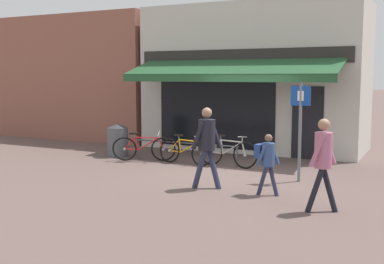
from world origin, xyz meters
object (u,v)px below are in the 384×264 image
at_px(bicycle_silver, 228,152).
at_px(pedestrian_adult, 207,139).
at_px(litter_bin, 118,140).
at_px(bicycle_red, 144,148).
at_px(pedestrian_child, 267,157).
at_px(pedestrian_second_adult, 323,155).
at_px(bicycle_orange, 185,151).
at_px(parking_sign, 300,122).

height_order(bicycle_silver, pedestrian_adult, pedestrian_adult).
bearing_deg(litter_bin, pedestrian_adult, -32.01).
height_order(bicycle_red, pedestrian_child, pedestrian_child).
distance_m(bicycle_red, pedestrian_adult, 3.77).
xyz_separation_m(pedestrian_adult, litter_bin, (-4.13, 2.58, -0.57)).
relative_size(bicycle_red, pedestrian_second_adult, 1.01).
relative_size(pedestrian_child, litter_bin, 1.28).
distance_m(bicycle_red, pedestrian_child, 4.86).
height_order(bicycle_red, litter_bin, litter_bin).
xyz_separation_m(bicycle_silver, pedestrian_child, (1.88, -2.52, 0.40)).
xyz_separation_m(bicycle_red, bicycle_silver, (2.43, 0.31, 0.00)).
relative_size(bicycle_orange, bicycle_silver, 1.00).
bearing_deg(pedestrian_second_adult, bicycle_silver, 126.59).
bearing_deg(pedestrian_child, bicycle_red, 164.12).
relative_size(bicycle_red, parking_sign, 0.76).
bearing_deg(pedestrian_second_adult, bicycle_red, 144.85).
bearing_deg(pedestrian_adult, pedestrian_child, 4.22).
relative_size(bicycle_orange, parking_sign, 0.77).
bearing_deg(bicycle_silver, litter_bin, -175.73).
distance_m(bicycle_silver, parking_sign, 2.56).
relative_size(bicycle_red, bicycle_orange, 0.98).
bearing_deg(bicycle_silver, parking_sign, -19.19).
xyz_separation_m(bicycle_red, litter_bin, (-1.15, 0.37, 0.12)).
relative_size(bicycle_silver, pedestrian_adult, 0.98).
distance_m(bicycle_orange, litter_bin, 2.42).
distance_m(pedestrian_second_adult, litter_bin, 7.49).
bearing_deg(litter_bin, pedestrian_second_adult, -26.24).
relative_size(bicycle_orange, litter_bin, 1.76).
distance_m(bicycle_red, bicycle_silver, 2.45).
xyz_separation_m(bicycle_silver, pedestrian_adult, (0.55, -2.52, 0.68)).
bearing_deg(bicycle_red, parking_sign, -32.93).
relative_size(pedestrian_child, pedestrian_second_adult, 0.75).
height_order(bicycle_silver, pedestrian_second_adult, pedestrian_second_adult).
bearing_deg(litter_bin, bicycle_orange, -5.76).
bearing_deg(litter_bin, pedestrian_child, -25.31).
height_order(pedestrian_adult, litter_bin, pedestrian_adult).
relative_size(pedestrian_adult, parking_sign, 0.78).
height_order(bicycle_orange, bicycle_silver, bicycle_silver).
height_order(litter_bin, parking_sign, parking_sign).
xyz_separation_m(pedestrian_adult, pedestrian_second_adult, (2.57, -0.72, -0.03)).
xyz_separation_m(bicycle_red, bicycle_orange, (1.26, 0.13, -0.01)).
relative_size(bicycle_silver, pedestrian_second_adult, 1.03).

